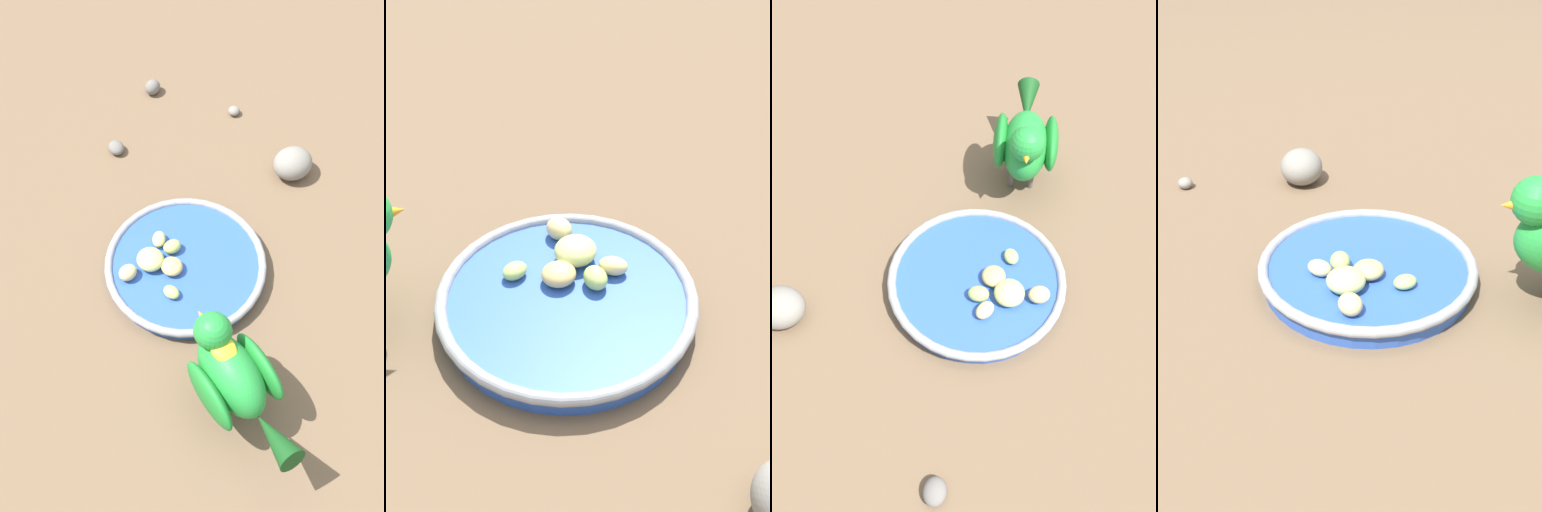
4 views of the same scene
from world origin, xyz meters
TOP-DOWN VIEW (x-y plane):
  - ground_plane at (0.00, 0.00)m, footprint 4.00×4.00m
  - feeding_bowl at (0.03, -0.01)m, footprint 0.23×0.23m
  - apple_piece_0 at (0.05, -0.06)m, footprint 0.03×0.03m
  - apple_piece_1 at (0.05, -0.01)m, footprint 0.04×0.04m
  - apple_piece_2 at (0.08, -0.03)m, footprint 0.05×0.05m
  - apple_piece_3 at (0.06, 0.03)m, footprint 0.03×0.03m
  - apple_piece_4 at (0.11, -0.02)m, footprint 0.03×0.03m
  - apple_piece_5 at (0.04, -0.04)m, footprint 0.03×0.03m
  - parrot at (0.04, 0.19)m, footprint 0.11×0.20m
  - rock_large at (-0.19, -0.13)m, footprint 0.07×0.07m
  - pebble_2 at (0.06, -0.27)m, footprint 0.03×0.03m

SIDE VIEW (x-z plane):
  - ground_plane at x=0.00m, z-range 0.00..0.00m
  - pebble_2 at x=0.06m, z-range 0.00..0.02m
  - feeding_bowl at x=0.03m, z-range 0.00..0.03m
  - rock_large at x=-0.19m, z-range 0.00..0.05m
  - apple_piece_3 at x=0.06m, z-range 0.02..0.03m
  - apple_piece_0 at x=0.05m, z-range 0.02..0.04m
  - apple_piece_1 at x=0.05m, z-range 0.02..0.04m
  - apple_piece_5 at x=0.04m, z-range 0.02..0.04m
  - apple_piece_4 at x=0.11m, z-range 0.02..0.04m
  - apple_piece_2 at x=0.08m, z-range 0.02..0.04m
  - parrot at x=0.04m, z-range 0.01..0.15m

